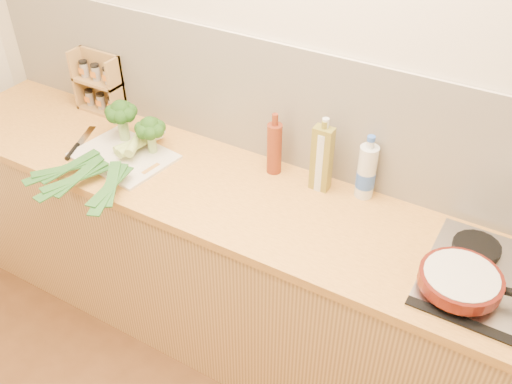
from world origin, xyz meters
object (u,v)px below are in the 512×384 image
chopping_board (124,156)px  spice_rack (100,86)px  chefs_knife (76,148)px  skillet (461,280)px

chopping_board → spice_rack: bearing=150.2°
chefs_knife → skillet: size_ratio=0.72×
chopping_board → spice_rack: 0.48m
chopping_board → chefs_knife: chefs_knife is taller
spice_rack → chefs_knife: bearing=-68.2°
chefs_knife → skillet: 1.73m
skillet → chefs_knife: bearing=170.1°
skillet → spice_rack: spice_rack is taller
chefs_knife → spice_rack: size_ratio=0.94×
chefs_knife → chopping_board: bearing=-6.5°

